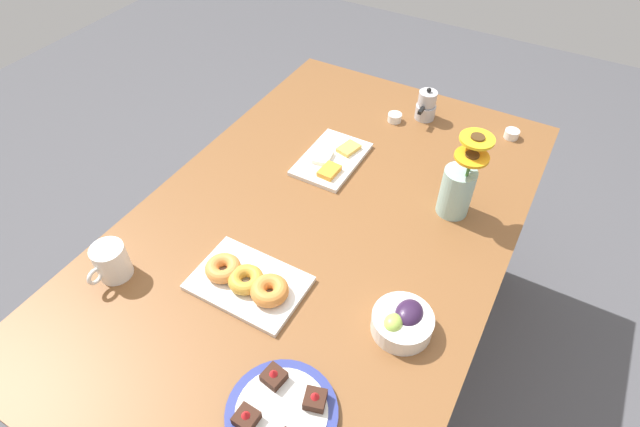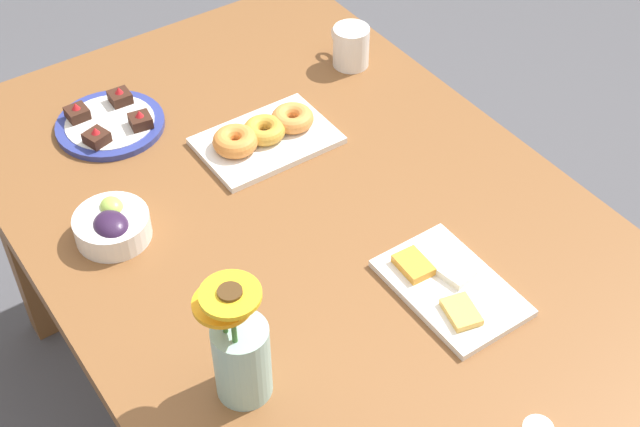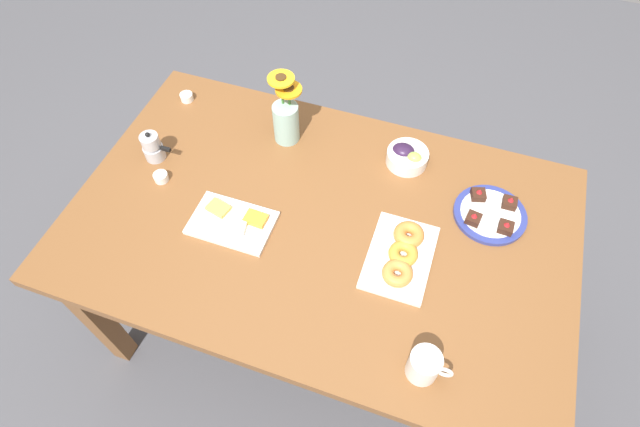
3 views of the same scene
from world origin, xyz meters
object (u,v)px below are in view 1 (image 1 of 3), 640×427
at_px(croissant_platter, 248,281).
at_px(jam_cup_honey, 395,117).
at_px(flower_vase, 458,187).
at_px(moka_pot, 426,106).
at_px(grape_bowl, 403,321).
at_px(coffee_mug, 111,261).
at_px(cheese_platter, 332,159).
at_px(jam_cup_berry, 512,134).
at_px(dining_table, 320,243).
at_px(dessert_plate, 282,412).

height_order(croissant_platter, jam_cup_honey, croissant_platter).
bearing_deg(flower_vase, moka_pot, -149.16).
xyz_separation_m(grape_bowl, flower_vase, (-0.43, -0.02, 0.06)).
height_order(coffee_mug, grape_bowl, coffee_mug).
relative_size(cheese_platter, flower_vase, 1.00).
distance_m(cheese_platter, jam_cup_berry, 0.62).
bearing_deg(cheese_platter, flower_vase, 86.46).
bearing_deg(coffee_mug, moka_pot, 157.32).
relative_size(dining_table, coffee_mug, 13.48).
bearing_deg(dining_table, jam_cup_berry, 151.31).
bearing_deg(dessert_plate, croissant_platter, -133.28).
bearing_deg(flower_vase, cheese_platter, -93.54).
bearing_deg(jam_cup_berry, jam_cup_honey, -74.67).
height_order(dining_table, moka_pot, moka_pot).
xyz_separation_m(grape_bowl, moka_pot, (-0.83, -0.26, 0.02)).
height_order(cheese_platter, dessert_plate, dessert_plate).
distance_m(cheese_platter, flower_vase, 0.42).
bearing_deg(croissant_platter, dining_table, 169.96).
bearing_deg(jam_cup_honey, dessert_plate, 11.29).
bearing_deg(jam_cup_honey, croissant_platter, -2.21).
distance_m(jam_cup_berry, dessert_plate, 1.19).
bearing_deg(moka_pot, croissant_platter, -7.34).
bearing_deg(grape_bowl, jam_cup_honey, -155.47).
bearing_deg(coffee_mug, flower_vase, 133.59).
xyz_separation_m(croissant_platter, jam_cup_honey, (-0.84, 0.03, -0.01)).
distance_m(dining_table, coffee_mug, 0.57).
height_order(grape_bowl, jam_cup_berry, grape_bowl).
height_order(croissant_platter, moka_pot, moka_pot).
xyz_separation_m(coffee_mug, moka_pot, (-1.04, 0.43, -0.00)).
bearing_deg(croissant_platter, dessert_plate, 46.72).
bearing_deg(grape_bowl, cheese_platter, -136.62).
xyz_separation_m(jam_cup_honey, jam_cup_berry, (-0.10, 0.38, 0.00)).
xyz_separation_m(dining_table, croissant_platter, (0.28, -0.05, 0.11)).
xyz_separation_m(grape_bowl, cheese_platter, (-0.46, -0.43, -0.02)).
height_order(jam_cup_berry, dessert_plate, dessert_plate).
bearing_deg(jam_cup_berry, croissant_platter, -23.68).
xyz_separation_m(dessert_plate, flower_vase, (-0.74, 0.11, 0.08)).
bearing_deg(coffee_mug, dining_table, 138.17).
bearing_deg(coffee_mug, cheese_platter, 158.22).
bearing_deg(jam_cup_berry, coffee_mug, -34.21).
xyz_separation_m(cheese_platter, dessert_plate, (0.76, 0.30, 0.00)).
bearing_deg(jam_cup_berry, cheese_platter, -48.65).
relative_size(dining_table, grape_bowl, 11.24).
bearing_deg(flower_vase, jam_cup_honey, -135.63).
distance_m(coffee_mug, jam_cup_berry, 1.30).
bearing_deg(jam_cup_honey, flower_vase, 44.37).
bearing_deg(cheese_platter, jam_cup_honey, 164.56).
relative_size(croissant_platter, dessert_plate, 1.21).
xyz_separation_m(dining_table, cheese_platter, (-0.26, -0.10, 0.10)).
xyz_separation_m(flower_vase, moka_pot, (-0.40, -0.24, -0.04)).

